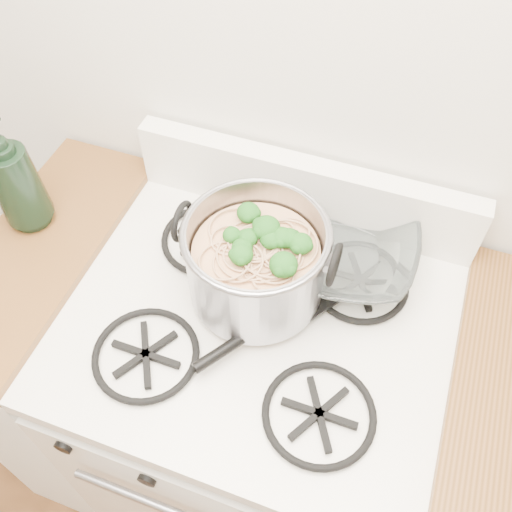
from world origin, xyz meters
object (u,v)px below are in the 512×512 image
Objects in this scene: spatula at (303,298)px; bottle at (13,175)px; stock_pot at (256,263)px; glass_bowl at (338,252)px; gas_range at (257,412)px.

spatula is 0.64m from bottle.
stock_pot is 0.20m from glass_bowl.
spatula is at bearing 0.63° from stock_pot.
spatula is 0.14m from glass_bowl.
bottle is at bearing -169.28° from glass_bowl.
bottle is at bearing 179.27° from stock_pot.
glass_bowl reaches higher than gas_range.
bottle reaches higher than gas_range.
bottle is at bearing 173.11° from gas_range.
gas_range is 0.58m from stock_pot.
glass_bowl is at bearing 108.52° from spatula.
spatula is at bearing -104.91° from glass_bowl.
bottle is (-0.55, 0.07, 0.62)m from gas_range.
stock_pot is at bearing 111.32° from gas_range.
glass_bowl is (0.04, 0.13, 0.00)m from spatula.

